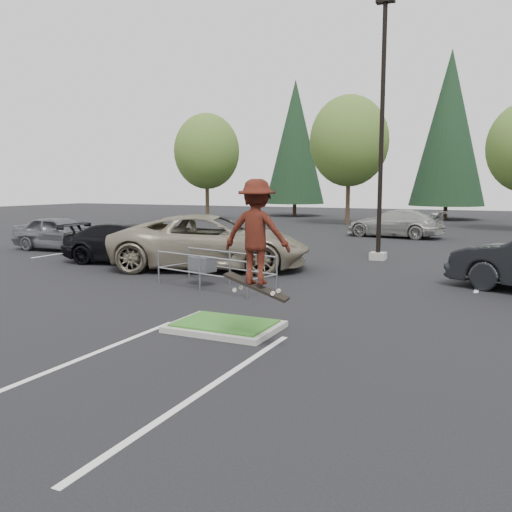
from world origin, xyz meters
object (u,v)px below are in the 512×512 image
at_px(decid_b, 349,144).
at_px(car_l_black, 129,243).
at_px(decid_a, 207,154).
at_px(car_l_tan, 208,242).
at_px(car_l_grey, 61,233).
at_px(car_far_silver, 396,223).
at_px(light_pole, 381,145).
at_px(cart_corral, 205,264).
at_px(conif_a, 295,142).
at_px(skateboarder, 256,233).
at_px(conif_b, 449,128).

relative_size(decid_b, car_l_black, 1.82).
xyz_separation_m(decid_a, car_l_tan, (13.51, -23.03, -4.61)).
distance_m(car_l_grey, car_far_silver, 18.24).
xyz_separation_m(light_pole, car_far_silver, (-1.24, 10.00, -3.76)).
bearing_deg(car_l_grey, car_l_black, -110.59).
xyz_separation_m(decid_a, car_l_grey, (4.51, -21.07, -4.79)).
xyz_separation_m(car_l_tan, car_l_grey, (-9.00, 1.97, -0.18)).
xyz_separation_m(decid_a, car_far_silver, (17.26, -8.03, -4.78)).
relative_size(light_pole, decid_a, 1.14).
relative_size(car_l_tan, car_l_black, 1.32).
bearing_deg(decid_b, cart_corral, -83.29).
relative_size(conif_a, car_l_black, 2.45).
relative_size(decid_a, car_far_silver, 1.62).
bearing_deg(car_l_grey, decid_a, 11.16).
height_order(light_pole, decid_a, light_pole).
bearing_deg(skateboarder, conif_a, -75.03).
bearing_deg(conif_b, car_l_black, -103.43).
height_order(decid_b, car_l_tan, decid_b).
relative_size(conif_b, car_l_grey, 3.11).
relative_size(decid_b, car_l_grey, 2.07).
xyz_separation_m(cart_corral, car_far_silver, (2.16, 17.90, 0.15)).
bearing_deg(cart_corral, decid_a, 134.94).
bearing_deg(cart_corral, light_pole, 81.41).
relative_size(conif_a, conif_b, 0.90).
height_order(car_l_black, car_l_grey, car_l_grey).
relative_size(light_pole, car_l_grey, 2.17).
relative_size(conif_a, car_l_grey, 2.79).
bearing_deg(car_l_black, car_l_tan, -98.79).
bearing_deg(light_pole, car_l_tan, -135.00).
bearing_deg(car_l_black, car_far_silver, -34.60).
bearing_deg(conif_b, skateboarder, -88.34).
height_order(conif_b, cart_corral, conif_b).
distance_m(decid_b, car_l_tan, 24.12).
bearing_deg(decid_a, cart_corral, -59.77).
bearing_deg(car_l_tan, skateboarder, -164.13).
bearing_deg(decid_a, light_pole, -44.25).
distance_m(cart_corral, car_far_silver, 18.02).
bearing_deg(light_pole, cart_corral, -113.30).
bearing_deg(car_l_tan, car_l_grey, 58.07).
height_order(light_pole, car_l_grey, light_pole).
height_order(cart_corral, car_l_grey, car_l_grey).
height_order(decid_a, cart_corral, decid_a).
bearing_deg(car_l_grey, skateboarder, -125.06).
xyz_separation_m(light_pole, conif_b, (-0.50, 28.50, 3.29)).
xyz_separation_m(cart_corral, car_l_grey, (-10.60, 4.86, 0.14)).
bearing_deg(light_pole, decid_a, 135.75).
relative_size(decid_b, conif_a, 0.74).
distance_m(decid_a, cart_corral, 30.41).
distance_m(light_pole, skateboarder, 13.24).
distance_m(decid_b, car_l_black, 24.20).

